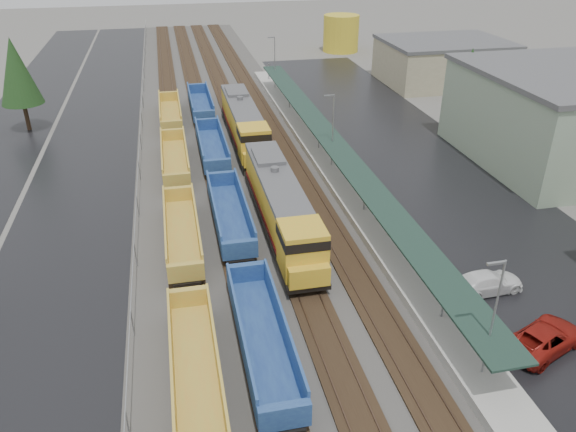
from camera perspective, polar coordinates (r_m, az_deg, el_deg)
name	(u,v)px	position (r m, az deg, el deg)	size (l,w,h in m)	color
ballast_strip	(227,144)	(65.00, -6.21, 7.30)	(20.00, 160.00, 0.08)	#302D2B
trackbed	(227,143)	(64.96, -6.22, 7.40)	(14.60, 160.00, 0.22)	black
west_parking_lot	(90,154)	(65.38, -19.44, 5.92)	(10.00, 160.00, 0.02)	black
east_commuter_lot	(418,164)	(60.84, 13.07, 5.20)	(16.00, 100.00, 0.02)	black
station_platform	(331,165)	(57.33, 4.44, 5.22)	(3.00, 80.00, 8.00)	#9E9B93
chainlink_fence	(140,142)	(62.83, -14.82, 7.30)	(0.08, 160.04, 2.02)	gray
tree_west_far	(16,71)	(74.29, -25.87, 13.09)	(4.84, 4.84, 11.00)	#332316
tree_east	(469,79)	(69.64, 17.87, 13.11)	(4.40, 4.40, 10.00)	#332316
locomotive_lead	(282,207)	(44.94, -0.66, 0.97)	(3.08, 20.29, 4.59)	black
locomotive_trail	(244,123)	(64.09, -4.49, 9.36)	(3.08, 20.29, 4.59)	black
well_string_yellow	(188,289)	(38.11, -10.16, -7.30)	(2.57, 90.48, 2.28)	gold
well_string_blue	(243,265)	(39.93, -4.58, -5.03)	(2.69, 92.48, 2.39)	navy
storage_tank	(341,33)	(112.95, 5.40, 18.00)	(6.71, 6.71, 6.71)	gold
parked_car_east_b	(545,338)	(37.46, 24.63, -11.20)	(5.62, 2.59, 1.56)	maroon
parked_car_east_c	(487,282)	(41.21, 19.60, -6.36)	(5.11, 2.08, 1.48)	white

